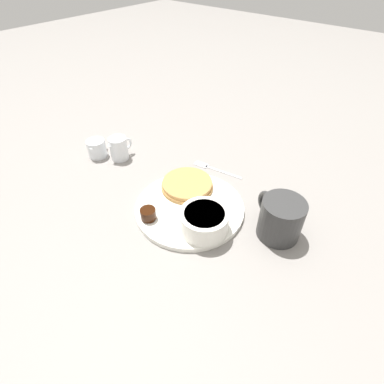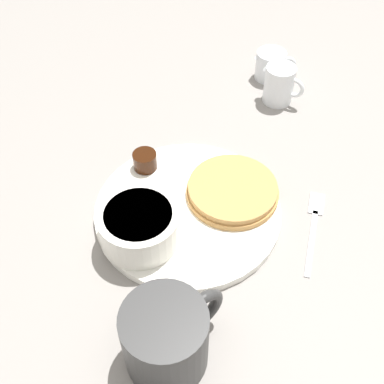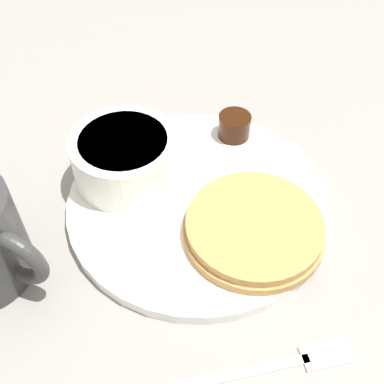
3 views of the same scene
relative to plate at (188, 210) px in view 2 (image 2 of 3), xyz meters
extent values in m
plane|color=gray|center=(0.00, 0.00, -0.01)|extent=(4.00, 4.00, 0.00)
cylinder|color=white|center=(0.00, 0.00, 0.00)|extent=(0.25, 0.25, 0.01)
cylinder|color=#B78447|center=(-0.05, -0.05, 0.01)|extent=(0.13, 0.13, 0.01)
cylinder|color=#B78447|center=(-0.05, -0.05, 0.02)|extent=(0.12, 0.12, 0.01)
cylinder|color=white|center=(0.03, 0.07, 0.03)|extent=(0.10, 0.10, 0.05)
cylinder|color=white|center=(0.03, 0.07, 0.05)|extent=(0.08, 0.08, 0.01)
cylinder|color=black|center=(0.09, -0.04, 0.02)|extent=(0.03, 0.03, 0.03)
cylinder|color=white|center=(0.05, 0.07, 0.02)|extent=(0.05, 0.05, 0.03)
sphere|color=white|center=(0.05, 0.07, 0.04)|extent=(0.03, 0.03, 0.03)
cylinder|color=#333333|center=(-0.06, 0.19, 0.04)|extent=(0.09, 0.09, 0.09)
torus|color=#333333|center=(-0.08, 0.15, 0.04)|extent=(0.04, 0.06, 0.06)
cylinder|color=white|center=(-0.03, -0.29, 0.03)|extent=(0.05, 0.05, 0.06)
torus|color=white|center=(-0.06, -0.28, 0.03)|extent=(0.04, 0.01, 0.04)
cone|color=white|center=(-0.01, -0.29, 0.05)|extent=(0.02, 0.02, 0.01)
cylinder|color=white|center=(0.00, -0.34, 0.02)|extent=(0.05, 0.05, 0.05)
torus|color=white|center=(-0.03, -0.36, 0.02)|extent=(0.03, 0.02, 0.03)
cone|color=white|center=(0.02, -0.33, 0.04)|extent=(0.02, 0.02, 0.01)
cube|color=silver|center=(-0.17, -0.02, 0.00)|extent=(0.02, 0.11, 0.00)
cube|color=silver|center=(-0.16, -0.09, 0.00)|extent=(0.03, 0.04, 0.00)
camera|label=1|loc=(0.38, 0.32, 0.49)|focal=28.00mm
camera|label=2|loc=(-0.18, 0.37, 0.51)|focal=45.00mm
camera|label=3|loc=(-0.30, 0.02, 0.35)|focal=45.00mm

